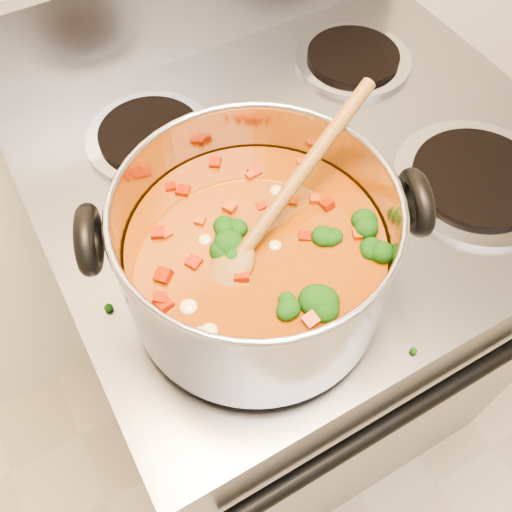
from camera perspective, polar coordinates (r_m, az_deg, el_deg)
The scene contains 4 objects.
electric_range at distance 1.21m, azimuth 3.58°, elevation -5.21°, with size 0.77×0.69×1.08m.
stockpot at distance 0.62m, azimuth 0.03°, elevation 0.04°, with size 0.36×0.30×0.18m.
wooden_spoon at distance 0.59m, azimuth 1.03°, elevation 3.56°, with size 0.27×0.13×0.11m.
cooktop_crumbs at distance 0.73m, azimuth -0.41°, elevation 0.53°, with size 0.22×0.34×0.01m.
Camera 1 is at (-0.37, 0.70, 1.53)m, focal length 40.00 mm.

